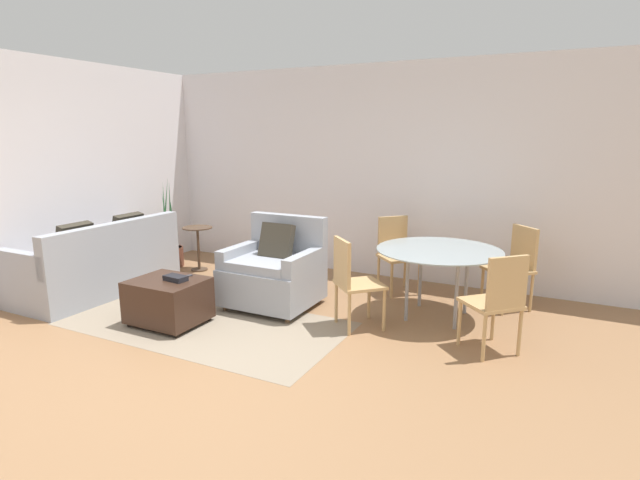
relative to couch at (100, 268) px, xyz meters
name	(u,v)px	position (x,y,z in m)	size (l,w,h in m)	color
ground_plane	(200,365)	(2.34, -0.99, -0.31)	(20.00, 20.00, 0.00)	#936B47
wall_back	(354,172)	(2.34, 2.24, 1.07)	(12.00, 0.06, 2.75)	white
wall_left	(95,173)	(-0.55, 0.51, 1.07)	(0.06, 12.00, 2.75)	white
area_rug	(205,324)	(1.78, -0.25, -0.30)	(2.82, 1.46, 0.01)	gray
couch	(100,268)	(0.00, 0.00, 0.00)	(0.86, 1.88, 0.91)	#999EA8
armchair	(274,272)	(2.11, 0.55, 0.07)	(0.95, 0.85, 0.98)	#999EA8
ottoman	(168,300)	(1.45, -0.40, -0.06)	(0.70, 0.59, 0.46)	#382319
book_stack	(176,278)	(1.55, -0.38, 0.18)	(0.25, 0.16, 0.05)	black
tv_remote_primary	(184,277)	(1.54, -0.25, 0.16)	(0.10, 0.17, 0.01)	#333338
potted_plant	(170,249)	(-0.12, 1.30, -0.06)	(0.37, 0.37, 1.27)	brown
side_table	(198,240)	(0.39, 1.31, 0.12)	(0.41, 0.41, 0.61)	#4C3828
dining_table	(439,255)	(3.81, 1.00, 0.35)	(1.27, 1.27, 0.73)	#99A8AD
dining_chair_near_left	(352,277)	(3.13, 0.33, 0.21)	(0.59, 0.59, 0.90)	tan
dining_chair_near_right	(498,298)	(4.48, 0.33, 0.21)	(0.59, 0.59, 0.90)	tan
dining_chair_far_left	(396,249)	(3.13, 1.68, 0.21)	(0.59, 0.59, 0.90)	tan
dining_chair_far_right	(515,262)	(4.48, 1.68, 0.21)	(0.59, 0.59, 0.90)	tan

